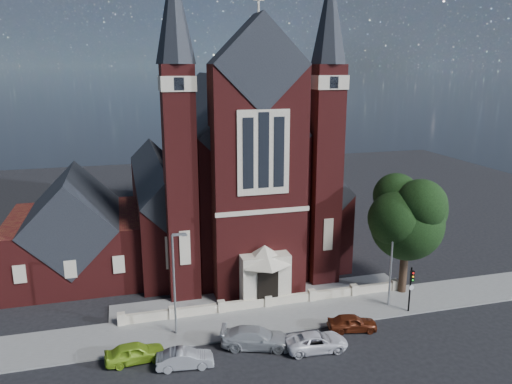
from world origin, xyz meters
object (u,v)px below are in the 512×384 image
street_tree (410,220)px  street_lamp_left (175,279)px  car_dark_red (352,323)px  traffic_signal (411,284)px  street_lamp_right (393,255)px  car_silver_b (256,338)px  church (226,174)px  parish_hall (75,235)px  car_silver_a (185,359)px  car_lime_van (135,352)px  car_white_suv (317,342)px

street_tree → street_lamp_left: (-20.51, -1.71, -2.36)m
street_tree → car_dark_red: 10.79m
street_tree → traffic_signal: size_ratio=2.67×
street_lamp_right → traffic_signal: bearing=-60.0°
street_lamp_right → car_silver_b: size_ratio=1.59×
street_lamp_left → car_dark_red: size_ratio=2.13×
street_lamp_left → traffic_signal: street_lamp_left is taller
church → parish_hall: size_ratio=2.86×
street_lamp_left → car_dark_red: bearing=-12.7°
street_tree → car_silver_a: (-20.50, -6.11, -6.32)m
street_lamp_left → car_lime_van: 5.81m
street_tree → car_dark_red: size_ratio=2.82×
street_lamp_right → car_lime_van: 21.77m
parish_hall → car_silver_a: bearing=-66.2°
street_lamp_left → car_lime_van: (-3.23, -2.83, -3.91)m
street_tree → car_dark_red: bearing=-147.9°
car_silver_b → car_lime_van: bearing=105.6°
car_silver_a → church: bearing=-13.2°
church → car_white_suv: (1.52, -23.68, -7.56)m
church → car_silver_a: bearing=-108.7°
church → street_lamp_right: size_ratio=4.31×
street_tree → car_silver_a: bearing=-163.4°
street_tree → street_lamp_right: (-2.51, -1.71, -2.36)m
street_lamp_right → traffic_signal: (0.91, -1.57, -2.02)m
car_silver_a → car_silver_b: size_ratio=0.76×
street_tree → street_lamp_right: size_ratio=1.32×
traffic_signal → car_silver_b: bearing=-173.0°
traffic_signal → car_lime_van: traffic_signal is taller
street_lamp_left → car_silver_a: street_lamp_left is taller
car_silver_b → car_white_suv: 4.37m
street_lamp_right → traffic_signal: street_lamp_right is taller
church → car_silver_b: size_ratio=6.84×
car_silver_a → car_dark_red: size_ratio=1.02×
parish_hall → car_dark_red: size_ratio=3.21×
street_lamp_right → car_dark_red: (-4.91, -2.95, -3.95)m
church → car_lime_van: size_ratio=8.58×
traffic_signal → car_dark_red: (-5.82, -1.37, -1.94)m
church → street_tree: bearing=-53.8°
church → street_lamp_right: church is taller
traffic_signal → parish_hall: bearing=150.0°
street_tree → street_lamp_right: bearing=-145.7°
traffic_signal → car_silver_b: 13.82m
street_lamp_left → car_silver_b: 7.33m
church → car_lime_van: bearing=-117.1°
street_lamp_left → car_silver_b: (5.32, -3.25, -3.86)m
car_silver_a → car_silver_b: 5.44m
traffic_signal → car_white_suv: (-9.48, -3.16, -1.95)m
traffic_signal → car_silver_b: (-13.59, -1.68, -1.84)m
street_lamp_left → street_tree: bearing=4.8°
street_lamp_right → car_white_suv: 10.57m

